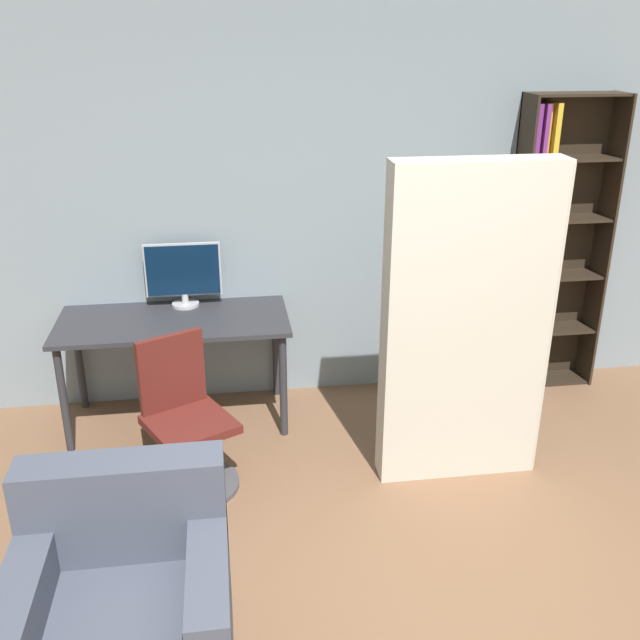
{
  "coord_description": "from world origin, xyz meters",
  "views": [
    {
      "loc": [
        -0.79,
        -1.94,
        2.47
      ],
      "look_at": [
        -0.29,
        1.52,
        1.05
      ],
      "focal_mm": 40.0,
      "sensor_mm": 36.0,
      "label": 1
    }
  ],
  "objects_px": {
    "bookshelf": "(545,253)",
    "mattress_near": "(467,327)",
    "office_chair": "(186,430)",
    "armchair": "(125,606)",
    "monitor": "(183,273)"
  },
  "relations": [
    {
      "from": "mattress_near",
      "to": "armchair",
      "type": "height_order",
      "value": "mattress_near"
    },
    {
      "from": "bookshelf",
      "to": "mattress_near",
      "type": "distance_m",
      "value": 1.45
    },
    {
      "from": "monitor",
      "to": "mattress_near",
      "type": "bearing_deg",
      "value": -34.12
    },
    {
      "from": "bookshelf",
      "to": "monitor",
      "type": "bearing_deg",
      "value": -179.85
    },
    {
      "from": "office_chair",
      "to": "mattress_near",
      "type": "height_order",
      "value": "mattress_near"
    },
    {
      "from": "office_chair",
      "to": "bookshelf",
      "type": "distance_m",
      "value": 2.8
    },
    {
      "from": "monitor",
      "to": "bookshelf",
      "type": "height_order",
      "value": "bookshelf"
    },
    {
      "from": "bookshelf",
      "to": "armchair",
      "type": "relative_size",
      "value": 2.47
    },
    {
      "from": "office_chair",
      "to": "monitor",
      "type": "bearing_deg",
      "value": 90.44
    },
    {
      "from": "office_chair",
      "to": "mattress_near",
      "type": "bearing_deg",
      "value": -3.42
    },
    {
      "from": "armchair",
      "to": "office_chair",
      "type": "bearing_deg",
      "value": 80.78
    },
    {
      "from": "office_chair",
      "to": "armchair",
      "type": "relative_size",
      "value": 1.05
    },
    {
      "from": "office_chair",
      "to": "armchair",
      "type": "xyz_separation_m",
      "value": [
        -0.21,
        -1.29,
        -0.03
      ]
    },
    {
      "from": "office_chair",
      "to": "bookshelf",
      "type": "relative_size",
      "value": 0.43
    },
    {
      "from": "bookshelf",
      "to": "mattress_near",
      "type": "relative_size",
      "value": 1.12
    }
  ]
}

